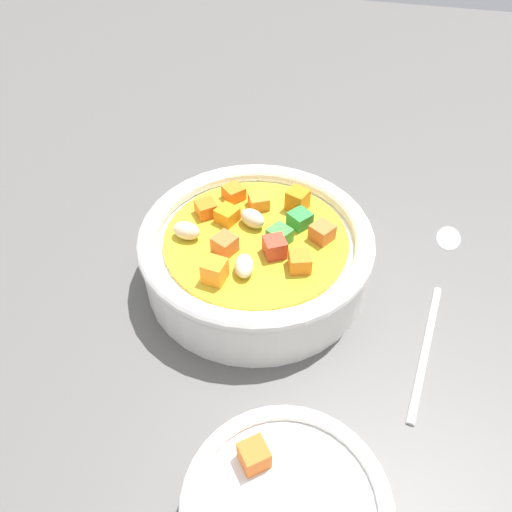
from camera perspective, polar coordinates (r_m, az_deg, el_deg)
name	(u,v)px	position (r cm, az deg, el deg)	size (l,w,h in cm)	color
ground_plane	(256,284)	(44.85, 0.00, -3.16)	(140.00, 140.00, 2.00)	#565451
soup_bowl_main	(256,252)	(42.03, -0.01, 0.44)	(18.79, 18.79, 6.31)	white
spoon	(440,281)	(45.97, 19.66, -2.59)	(21.46, 4.71, 0.80)	silver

